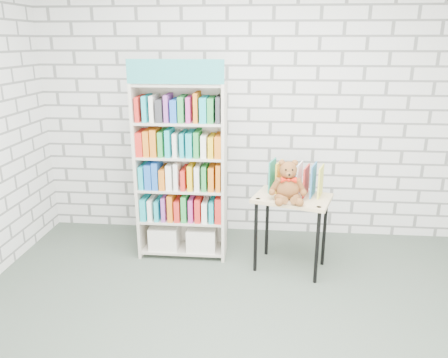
{
  "coord_description": "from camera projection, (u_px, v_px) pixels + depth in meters",
  "views": [
    {
      "loc": [
        0.16,
        -2.63,
        2.08
      ],
      "look_at": [
        -0.17,
        0.95,
        0.94
      ],
      "focal_mm": 35.0,
      "sensor_mm": 36.0,
      "label": 1
    }
  ],
  "objects": [
    {
      "name": "ground",
      "position": [
        235.0,
        343.0,
        3.14
      ],
      "size": [
        4.5,
        4.5,
        0.0
      ],
      "primitive_type": "plane",
      "color": "#414E42",
      "rests_on": "ground"
    },
    {
      "name": "room_shell",
      "position": [
        238.0,
        92.0,
        2.6
      ],
      "size": [
        4.52,
        4.02,
        2.81
      ],
      "color": "silver",
      "rests_on": "ground"
    },
    {
      "name": "bookshelf",
      "position": [
        182.0,
        171.0,
        4.21
      ],
      "size": [
        0.86,
        0.33,
        1.93
      ],
      "color": "beige",
      "rests_on": "ground"
    },
    {
      "name": "display_table",
      "position": [
        292.0,
        207.0,
        4.0
      ],
      "size": [
        0.78,
        0.64,
        0.72
      ],
      "color": "tan",
      "rests_on": "ground"
    },
    {
      "name": "table_books",
      "position": [
        296.0,
        179.0,
        4.03
      ],
      "size": [
        0.51,
        0.34,
        0.28
      ],
      "color": "#208D75",
      "rests_on": "display_table"
    },
    {
      "name": "teddy_bear",
      "position": [
        288.0,
        184.0,
        3.85
      ],
      "size": [
        0.34,
        0.31,
        0.36
      ],
      "color": "brown",
      "rests_on": "display_table"
    }
  ]
}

